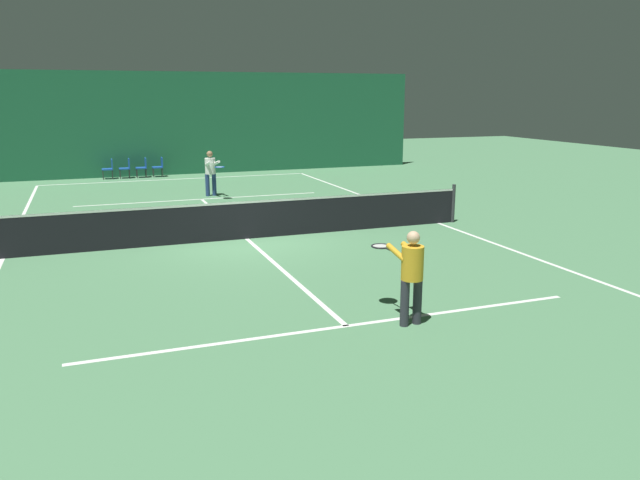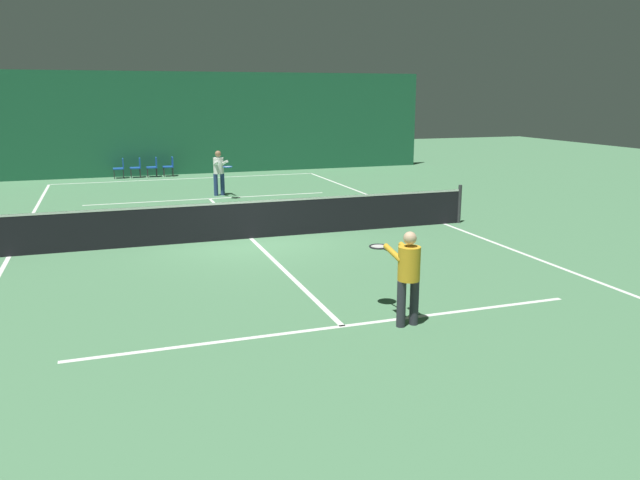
% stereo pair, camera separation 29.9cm
% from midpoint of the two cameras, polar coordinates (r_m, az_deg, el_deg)
% --- Properties ---
extents(ground_plane, '(60.00, 60.00, 0.00)m').
position_cam_midpoint_polar(ground_plane, '(15.69, -7.26, 0.10)').
color(ground_plane, '#4C7F56').
extents(backdrop_curtain, '(23.00, 0.12, 4.48)m').
position_cam_midpoint_polar(backdrop_curtain, '(28.66, -13.80, 10.28)').
color(backdrop_curtain, '#1E5B3D').
rests_on(backdrop_curtain, ground).
extents(court_line_baseline_far, '(11.00, 0.10, 0.00)m').
position_cam_midpoint_polar(court_line_baseline_far, '(27.24, -13.11, 5.45)').
color(court_line_baseline_far, white).
rests_on(court_line_baseline_far, ground).
extents(court_line_service_far, '(8.25, 0.10, 0.00)m').
position_cam_midpoint_polar(court_line_service_far, '(21.86, -11.17, 3.69)').
color(court_line_service_far, white).
rests_on(court_line_service_far, ground).
extents(court_line_service_near, '(8.25, 0.10, 0.00)m').
position_cam_midpoint_polar(court_line_service_near, '(9.82, 1.54, -7.86)').
color(court_line_service_near, white).
rests_on(court_line_service_near, ground).
extents(court_line_sideline_left, '(0.10, 23.80, 0.00)m').
position_cam_midpoint_polar(court_line_sideline_left, '(15.44, -27.52, -1.53)').
color(court_line_sideline_left, white).
rests_on(court_line_sideline_left, ground).
extents(court_line_sideline_right, '(0.10, 23.80, 0.00)m').
position_cam_midpoint_polar(court_line_sideline_right, '(17.73, 10.30, 1.53)').
color(court_line_sideline_right, white).
rests_on(court_line_sideline_right, ground).
extents(court_line_centre, '(0.10, 12.80, 0.00)m').
position_cam_midpoint_polar(court_line_centre, '(15.69, -7.26, 0.11)').
color(court_line_centre, white).
rests_on(court_line_centre, ground).
extents(tennis_net, '(12.00, 0.10, 1.07)m').
position_cam_midpoint_polar(tennis_net, '(15.58, -7.31, 1.93)').
color(tennis_net, black).
rests_on(tennis_net, ground).
extents(player_near, '(0.46, 1.30, 1.51)m').
position_cam_midpoint_polar(player_near, '(9.73, 7.40, -2.74)').
color(player_near, '#2D2D38').
rests_on(player_near, ground).
extents(player_far, '(0.54, 1.35, 1.58)m').
position_cam_midpoint_polar(player_far, '(22.36, -10.34, 6.32)').
color(player_far, navy).
rests_on(player_far, ground).
extents(courtside_chair_0, '(0.44, 0.44, 0.84)m').
position_cam_midpoint_polar(courtside_chair_0, '(28.05, -19.01, 6.29)').
color(courtside_chair_0, '#2D2D2D').
rests_on(courtside_chair_0, ground).
extents(courtside_chair_1, '(0.44, 0.44, 0.84)m').
position_cam_midpoint_polar(courtside_chair_1, '(28.08, -17.60, 6.39)').
color(courtside_chair_1, '#2D2D2D').
rests_on(courtside_chair_1, ground).
extents(courtside_chair_2, '(0.44, 0.44, 0.84)m').
position_cam_midpoint_polar(courtside_chair_2, '(28.12, -16.19, 6.50)').
color(courtside_chair_2, '#2D2D2D').
rests_on(courtside_chair_2, ground).
extents(courtside_chair_3, '(0.44, 0.44, 0.84)m').
position_cam_midpoint_polar(courtside_chair_3, '(28.18, -14.78, 6.60)').
color(courtside_chair_3, '#2D2D2D').
rests_on(courtside_chair_3, ground).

